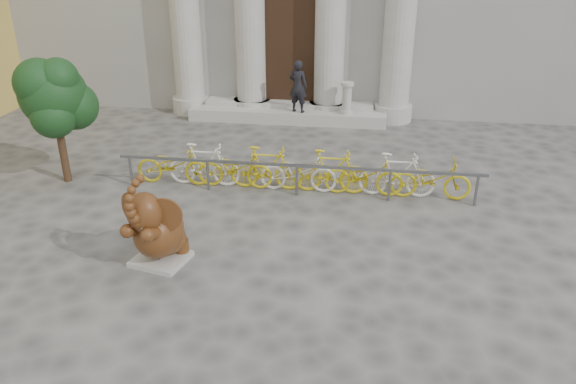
# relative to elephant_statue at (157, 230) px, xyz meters

# --- Properties ---
(ground) EXTENTS (80.00, 80.00, 0.00)m
(ground) POSITION_rel_elephant_statue_xyz_m (1.06, -0.87, -0.65)
(ground) COLOR #474442
(ground) RESTS_ON ground
(entrance_steps) EXTENTS (6.00, 1.20, 0.36)m
(entrance_steps) POSITION_rel_elephant_statue_xyz_m (1.06, 8.53, -0.47)
(entrance_steps) COLOR #A8A59E
(entrance_steps) RESTS_ON ground
(elephant_statue) EXTENTS (1.16, 1.39, 1.77)m
(elephant_statue) POSITION_rel_elephant_statue_xyz_m (0.00, 0.00, 0.00)
(elephant_statue) COLOR #A8A59E
(elephant_statue) RESTS_ON ground
(bike_rack) EXTENTS (8.00, 0.53, 1.00)m
(bike_rack) POSITION_rel_elephant_statue_xyz_m (2.02, 3.34, -0.14)
(bike_rack) COLOR slate
(bike_rack) RESTS_ON ground
(tree) EXTENTS (1.66, 1.51, 2.88)m
(tree) POSITION_rel_elephant_statue_xyz_m (-3.34, 3.11, 1.36)
(tree) COLOR #332114
(tree) RESTS_ON ground
(pedestrian) EXTENTS (0.65, 0.52, 1.56)m
(pedestrian) POSITION_rel_elephant_statue_xyz_m (1.41, 8.21, 0.49)
(pedestrian) COLOR black
(pedestrian) RESTS_ON entrance_steps
(balustrade_post) EXTENTS (0.38, 0.38, 0.94)m
(balustrade_post) POSITION_rel_elephant_statue_xyz_m (2.86, 8.23, 0.15)
(balustrade_post) COLOR #A8A59E
(balustrade_post) RESTS_ON entrance_steps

